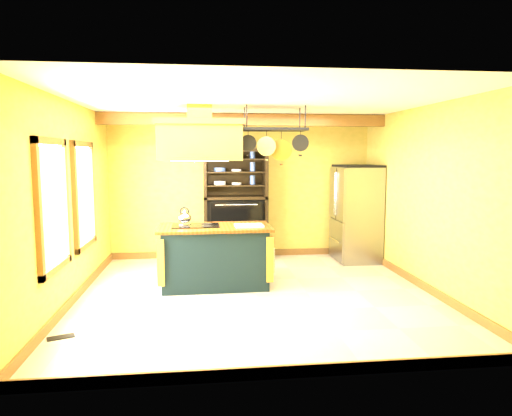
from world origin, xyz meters
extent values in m
plane|color=beige|center=(0.00, 0.00, 0.00)|extent=(5.00, 5.00, 0.00)
plane|color=white|center=(0.00, 0.00, 2.70)|extent=(5.00, 5.00, 0.00)
cube|color=#DEBA51|center=(0.00, 2.50, 1.35)|extent=(5.00, 0.02, 2.70)
cube|color=#DEBA51|center=(0.00, -2.50, 1.35)|extent=(5.00, 0.02, 2.70)
cube|color=#DEBA51|center=(-2.50, 0.00, 1.35)|extent=(0.02, 5.00, 2.70)
cube|color=#DEBA51|center=(2.50, 0.00, 1.35)|extent=(0.02, 5.00, 2.70)
cube|color=olive|center=(0.00, 1.70, 2.59)|extent=(5.00, 0.15, 0.20)
cube|color=olive|center=(-2.47, -0.80, 1.40)|extent=(0.06, 1.06, 1.56)
cube|color=white|center=(-2.44, -0.80, 1.40)|extent=(0.02, 0.85, 1.34)
cube|color=olive|center=(-2.47, 0.60, 1.40)|extent=(0.06, 1.06, 1.56)
cube|color=white|center=(-2.44, 0.60, 1.40)|extent=(0.02, 0.85, 1.34)
cube|color=black|center=(-0.57, 0.50, 0.44)|extent=(1.56, 0.87, 0.88)
cube|color=brown|center=(-0.57, 0.50, 0.90)|extent=(1.70, 0.96, 0.04)
cube|color=black|center=(-0.85, 0.54, 0.93)|extent=(0.71, 0.50, 0.01)
ellipsoid|color=silver|center=(-1.02, 0.65, 1.03)|extent=(0.20, 0.20, 0.16)
cube|color=white|center=(-0.06, 0.43, 0.93)|extent=(0.43, 0.33, 0.02)
cube|color=#C37D30|center=(-0.77, 0.50, 2.16)|extent=(1.21, 0.65, 0.51)
cube|color=olive|center=(-0.77, 0.50, 2.45)|extent=(1.28, 0.72, 0.08)
cube|color=#C37D30|center=(-0.77, 0.50, 2.56)|extent=(0.35, 0.35, 0.29)
cube|color=black|center=(0.33, 0.50, 2.36)|extent=(0.95, 0.47, 0.04)
cylinder|color=black|center=(-0.10, 0.31, 2.53)|extent=(0.02, 0.02, 0.34)
cylinder|color=black|center=(0.75, 0.69, 2.53)|extent=(0.02, 0.02, 0.34)
cylinder|color=black|center=(-0.05, 0.59, 2.16)|extent=(0.25, 0.03, 0.25)
cylinder|color=silver|center=(0.20, 0.40, 2.11)|extent=(0.28, 0.04, 0.28)
cylinder|color=#BD6E2F|center=(0.45, 0.59, 2.06)|extent=(0.32, 0.03, 0.32)
cylinder|color=black|center=(0.71, 0.40, 2.16)|extent=(0.25, 0.04, 0.25)
cube|color=gray|center=(2.11, 1.90, 0.88)|extent=(0.73, 0.90, 1.76)
cube|color=gray|center=(1.73, 1.68, 1.27)|extent=(0.03, 0.43, 0.95)
cube|color=gray|center=(1.73, 2.12, 1.27)|extent=(0.03, 0.43, 0.95)
cube|color=gray|center=(1.73, 1.90, 0.40)|extent=(0.03, 0.86, 0.74)
cube|color=black|center=(2.11, 1.90, 0.03)|extent=(0.70, 0.85, 0.06)
cube|color=black|center=(-0.14, 2.45, 1.05)|extent=(1.19, 0.06, 2.10)
cube|color=black|center=(-0.70, 2.23, 1.05)|extent=(0.06, 0.50, 2.10)
cube|color=black|center=(0.43, 2.23, 1.05)|extent=(0.06, 0.50, 2.10)
cube|color=black|center=(-0.14, 2.23, 1.19)|extent=(1.19, 0.50, 0.05)
cube|color=black|center=(-0.14, 2.26, 0.62)|extent=(1.07, 0.40, 1.13)
cube|color=black|center=(-0.14, 1.96, 0.87)|extent=(0.93, 0.04, 0.50)
cube|color=black|center=(-0.14, 1.96, 0.37)|extent=(0.93, 0.04, 0.46)
cube|color=black|center=(-0.14, 2.23, 1.42)|extent=(1.07, 0.44, 0.02)
cube|color=black|center=(-0.14, 2.23, 1.67)|extent=(1.07, 0.44, 0.02)
cube|color=black|center=(-0.14, 2.23, 1.90)|extent=(1.07, 0.44, 0.02)
cylinder|color=white|center=(-0.43, 2.18, 1.47)|extent=(0.22, 0.22, 0.07)
cylinder|color=#3F5FB0|center=(0.18, 2.18, 1.77)|extent=(0.10, 0.10, 0.17)
cube|color=black|center=(-2.30, -1.31, 0.01)|extent=(0.30, 0.22, 0.01)
camera|label=1|loc=(-0.73, -6.30, 1.98)|focal=32.00mm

